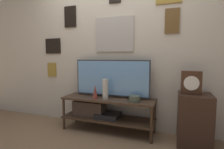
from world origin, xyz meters
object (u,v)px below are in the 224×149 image
Objects in this scene: television at (111,78)px; vase_wide_bowl at (134,99)px; vase_tall_ceramic at (105,89)px; vase_slim_bronze at (95,92)px; mantel_clock at (191,83)px.

television is 7.39× the size of vase_wide_bowl.
television reaches higher than vase_tall_ceramic.
vase_tall_ceramic reaches higher than vase_wide_bowl.
vase_slim_bronze is at bearing -163.28° from vase_tall_ceramic.
vase_slim_bronze is (-0.19, -0.19, -0.20)m from television.
vase_wide_bowl is 0.54× the size of vase_tall_ceramic.
vase_wide_bowl is 0.55× the size of mantel_clock.
vase_tall_ceramic is at bearing -106.39° from television.
television is 0.22m from vase_tall_ceramic.
mantel_clock is at bearing 1.92° from vase_tall_ceramic.
vase_tall_ceramic is (-0.45, 0.00, 0.11)m from vase_wide_bowl.
vase_slim_bronze is 1.29× the size of vase_wide_bowl.
television is 5.73× the size of vase_slim_bronze.
vase_wide_bowl is (0.40, -0.15, -0.26)m from television.
vase_slim_bronze is 0.70× the size of vase_tall_ceramic.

